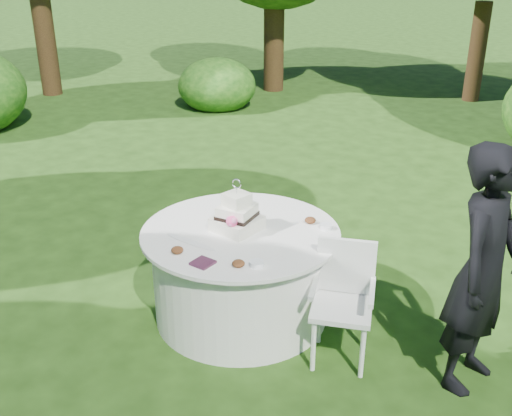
{
  "coord_description": "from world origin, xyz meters",
  "views": [
    {
      "loc": [
        2.57,
        -3.33,
        2.81
      ],
      "look_at": [
        0.15,
        0.0,
        1.0
      ],
      "focal_mm": 42.0,
      "sensor_mm": 36.0,
      "label": 1
    }
  ],
  "objects_px": {
    "table": "(241,273)",
    "cake": "(237,216)",
    "napkins": "(203,263)",
    "chair": "(343,293)",
    "guest": "(484,271)"
  },
  "relations": [
    {
      "from": "napkins",
      "to": "chair",
      "type": "xyz_separation_m",
      "value": [
        0.79,
        0.61,
        -0.26
      ]
    },
    {
      "from": "table",
      "to": "chair",
      "type": "distance_m",
      "value": 0.92
    },
    {
      "from": "guest",
      "to": "chair",
      "type": "relative_size",
      "value": 1.94
    },
    {
      "from": "cake",
      "to": "chair",
      "type": "bearing_deg",
      "value": 1.9
    },
    {
      "from": "table",
      "to": "cake",
      "type": "relative_size",
      "value": 3.63
    },
    {
      "from": "chair",
      "to": "table",
      "type": "bearing_deg",
      "value": -178.28
    },
    {
      "from": "guest",
      "to": "table",
      "type": "bearing_deg",
      "value": 105.47
    },
    {
      "from": "chair",
      "to": "napkins",
      "type": "bearing_deg",
      "value": -142.57
    },
    {
      "from": "table",
      "to": "cake",
      "type": "xyz_separation_m",
      "value": [
        -0.03,
        -0.0,
        0.5
      ]
    },
    {
      "from": "guest",
      "to": "table",
      "type": "distance_m",
      "value": 1.86
    },
    {
      "from": "table",
      "to": "guest",
      "type": "bearing_deg",
      "value": 9.5
    },
    {
      "from": "napkins",
      "to": "chair",
      "type": "height_order",
      "value": "chair"
    },
    {
      "from": "napkins",
      "to": "cake",
      "type": "distance_m",
      "value": 0.6
    },
    {
      "from": "napkins",
      "to": "cake",
      "type": "relative_size",
      "value": 0.33
    },
    {
      "from": "table",
      "to": "cake",
      "type": "height_order",
      "value": "cake"
    }
  ]
}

